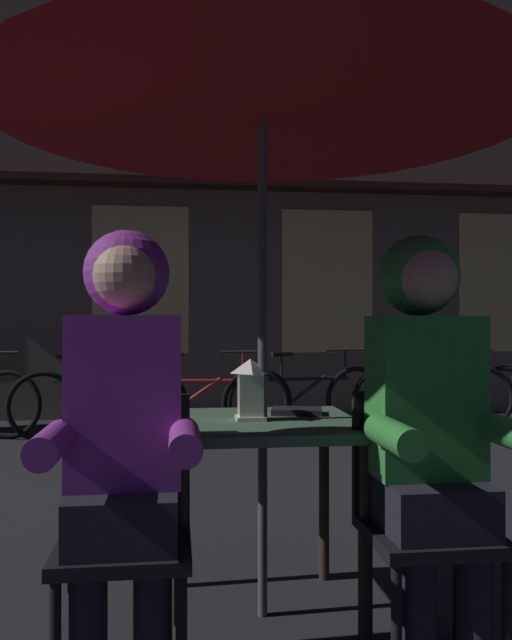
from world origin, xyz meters
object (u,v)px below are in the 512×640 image
object	(u,v)px
lantern	(250,388)
bicycle_third	(202,401)
patio_umbrella	(263,72)
person_right_hooded	(428,404)
bicycle_fifth	(434,397)
person_left_hooded	(125,409)
chair_left	(126,521)
chair_right	(421,510)
bicycle_fourth	(309,399)
bicycle_second	(99,403)
cafe_table	(263,447)
book	(297,411)

from	to	relation	value
lantern	bicycle_third	distance (m)	3.83
patio_umbrella	lantern	size ratio (longest dim) A/B	10.00
patio_umbrella	bicycle_third	xyz separation A→B (m)	(-0.08, 3.80, -1.71)
person_right_hooded	bicycle_fifth	distance (m)	4.69
bicycle_fifth	person_left_hooded	bearing A→B (deg)	-122.73
chair_left	chair_right	world-z (taller)	same
lantern	chair_right	bearing A→B (deg)	-35.23
bicycle_fourth	person_right_hooded	bearing A→B (deg)	-96.69
chair_right	bicycle_second	bearing A→B (deg)	110.21
cafe_table	person_left_hooded	size ratio (longest dim) A/B	0.53
bicycle_fifth	chair_right	bearing A→B (deg)	-113.04
cafe_table	book	bearing A→B (deg)	39.97
lantern	person_right_hooded	bearing A→B (deg)	-39.16
bicycle_third	person_left_hooded	bearing A→B (deg)	-95.46
lantern	bicycle_fifth	bearing A→B (deg)	58.96
bicycle_fourth	book	world-z (taller)	bicycle_fourth
book	bicycle_second	bearing A→B (deg)	120.69
cafe_table	chair_left	xyz separation A→B (m)	(-0.48, -0.37, -0.15)
chair_left	book	distance (m)	0.85
cafe_table	bicycle_fifth	size ratio (longest dim) A/B	0.44
cafe_table	lantern	bearing A→B (deg)	176.60
person_left_hooded	bicycle_fifth	distance (m)	5.14
patio_umbrella	person_right_hooded	bearing A→B (deg)	-41.57
lantern	chair_left	distance (m)	0.68
person_right_hooded	bicycle_fifth	xyz separation A→B (m)	(1.81, 4.30, -0.50)
chair_right	lantern	bearing A→B (deg)	144.77
patio_umbrella	chair_right	distance (m)	1.68
person_left_hooded	book	xyz separation A→B (m)	(0.64, 0.56, -0.09)
patio_umbrella	book	distance (m)	1.32
bicycle_third	bicycle_fifth	distance (m)	2.36
patio_umbrella	lantern	distance (m)	1.20
chair_right	person_left_hooded	bearing A→B (deg)	-176.61
cafe_table	patio_umbrella	distance (m)	1.42
chair_left	book	bearing A→B (deg)	38.16
bicycle_fifth	cafe_table	bearing A→B (deg)	-120.52
bicycle_third	bicycle_fourth	distance (m)	1.06
person_left_hooded	bicycle_fourth	distance (m)	4.58
chair_left	person_right_hooded	distance (m)	1.03
person_left_hooded	chair_left	bearing A→B (deg)	90.00
chair_left	chair_right	xyz separation A→B (m)	(0.96, 0.00, 0.00)
lantern	bicycle_fourth	xyz separation A→B (m)	(1.03, 3.88, -0.51)
book	person_left_hooded	bearing A→B (deg)	-126.39
lantern	bicycle_fifth	xyz separation A→B (m)	(2.33, 3.88, -0.51)
bicycle_fifth	chair_left	bearing A→B (deg)	-123.08
person_left_hooded	lantern	bearing A→B (deg)	44.65
patio_umbrella	bicycle_second	distance (m)	4.29
patio_umbrella	bicycle_second	bearing A→B (deg)	105.50
person_right_hooded	book	distance (m)	0.65
cafe_table	chair_right	bearing A→B (deg)	-37.55
chair_left	chair_right	size ratio (longest dim) A/B	1.00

